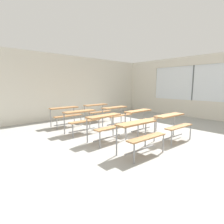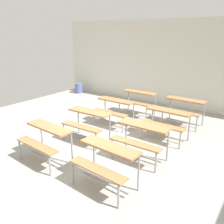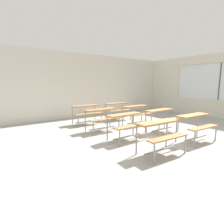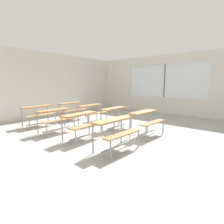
{
  "view_description": "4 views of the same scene",
  "coord_description": "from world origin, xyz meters",
  "px_view_note": "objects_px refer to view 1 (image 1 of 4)",
  "views": [
    {
      "loc": [
        -3.8,
        -3.3,
        1.6
      ],
      "look_at": [
        0.07,
        1.0,
        0.7
      ],
      "focal_mm": 28.0,
      "sensor_mm": 36.0,
      "label": 1
    },
    {
      "loc": [
        2.96,
        -3.57,
        2.54
      ],
      "look_at": [
        -0.69,
        1.49,
        0.45
      ],
      "focal_mm": 38.04,
      "sensor_mm": 36.0,
      "label": 2
    },
    {
      "loc": [
        -3.8,
        -3.3,
        1.6
      ],
      "look_at": [
        -0.62,
        1.2,
        0.7
      ],
      "focal_mm": 28.0,
      "sensor_mm": 36.0,
      "label": 3
    },
    {
      "loc": [
        -3.8,
        -3.3,
        1.6
      ],
      "look_at": [
        0.78,
        0.53,
        0.6
      ],
      "focal_mm": 28.0,
      "sensor_mm": 36.0,
      "label": 4
    }
  ],
  "objects_px": {
    "desk_bench_r1c1": "(141,116)",
    "desk_bench_r0c0": "(140,130)",
    "desk_bench_r3c0": "(66,112)",
    "desk_bench_r1c0": "(107,122)",
    "desk_bench_r0c1": "(173,121)",
    "desk_bench_r3c1": "(97,109)",
    "desk_bench_r2c1": "(116,112)",
    "desk_bench_r2c0": "(81,116)"
  },
  "relations": [
    {
      "from": "desk_bench_r1c0",
      "to": "desk_bench_r3c1",
      "type": "distance_m",
      "value": 2.86
    },
    {
      "from": "desk_bench_r0c0",
      "to": "desk_bench_r1c1",
      "type": "xyz_separation_m",
      "value": [
        1.52,
        1.2,
        0.0
      ]
    },
    {
      "from": "desk_bench_r1c0",
      "to": "desk_bench_r3c0",
      "type": "xyz_separation_m",
      "value": [
        -0.01,
        2.45,
        0.0
      ]
    },
    {
      "from": "desk_bench_r0c0",
      "to": "desk_bench_r1c0",
      "type": "height_order",
      "value": "same"
    },
    {
      "from": "desk_bench_r3c1",
      "to": "desk_bench_r1c1",
      "type": "bearing_deg",
      "value": -89.4
    },
    {
      "from": "desk_bench_r0c0",
      "to": "desk_bench_r2c0",
      "type": "distance_m",
      "value": 2.45
    },
    {
      "from": "desk_bench_r2c1",
      "to": "desk_bench_r3c0",
      "type": "xyz_separation_m",
      "value": [
        -1.53,
        1.26,
        0.0
      ]
    },
    {
      "from": "desk_bench_r0c1",
      "to": "desk_bench_r3c0",
      "type": "relative_size",
      "value": 1.02
    },
    {
      "from": "desk_bench_r0c0",
      "to": "desk_bench_r3c1",
      "type": "xyz_separation_m",
      "value": [
        1.54,
        3.66,
        0.0
      ]
    },
    {
      "from": "desk_bench_r0c1",
      "to": "desk_bench_r2c1",
      "type": "height_order",
      "value": "same"
    },
    {
      "from": "desk_bench_r1c0",
      "to": "desk_bench_r2c1",
      "type": "height_order",
      "value": "same"
    },
    {
      "from": "desk_bench_r1c0",
      "to": "desk_bench_r1c1",
      "type": "distance_m",
      "value": 1.5
    },
    {
      "from": "desk_bench_r1c1",
      "to": "desk_bench_r3c1",
      "type": "distance_m",
      "value": 2.46
    },
    {
      "from": "desk_bench_r1c1",
      "to": "desk_bench_r3c0",
      "type": "bearing_deg",
      "value": 120.4
    },
    {
      "from": "desk_bench_r2c1",
      "to": "desk_bench_r3c0",
      "type": "height_order",
      "value": "same"
    },
    {
      "from": "desk_bench_r2c0",
      "to": "desk_bench_r3c0",
      "type": "height_order",
      "value": "same"
    },
    {
      "from": "desk_bench_r2c1",
      "to": "desk_bench_r0c1",
      "type": "bearing_deg",
      "value": -89.76
    },
    {
      "from": "desk_bench_r1c1",
      "to": "desk_bench_r3c1",
      "type": "relative_size",
      "value": 1.0
    },
    {
      "from": "desk_bench_r3c0",
      "to": "desk_bench_r3c1",
      "type": "bearing_deg",
      "value": -0.4
    },
    {
      "from": "desk_bench_r0c1",
      "to": "desk_bench_r3c0",
      "type": "xyz_separation_m",
      "value": [
        -1.5,
        3.66,
        0.0
      ]
    },
    {
      "from": "desk_bench_r1c1",
      "to": "desk_bench_r0c0",
      "type": "bearing_deg",
      "value": -142.46
    },
    {
      "from": "desk_bench_r1c1",
      "to": "desk_bench_r2c1",
      "type": "bearing_deg",
      "value": 88.01
    },
    {
      "from": "desk_bench_r0c0",
      "to": "desk_bench_r0c1",
      "type": "relative_size",
      "value": 1.0
    },
    {
      "from": "desk_bench_r0c1",
      "to": "desk_bench_r1c1",
      "type": "distance_m",
      "value": 1.18
    },
    {
      "from": "desk_bench_r0c0",
      "to": "desk_bench_r1c1",
      "type": "bearing_deg",
      "value": 41.24
    },
    {
      "from": "desk_bench_r0c1",
      "to": "desk_bench_r2c1",
      "type": "distance_m",
      "value": 2.4
    },
    {
      "from": "desk_bench_r2c0",
      "to": "desk_bench_r0c1",
      "type": "bearing_deg",
      "value": -57.07
    },
    {
      "from": "desk_bench_r0c0",
      "to": "desk_bench_r2c0",
      "type": "relative_size",
      "value": 1.02
    },
    {
      "from": "desk_bench_r2c1",
      "to": "desk_bench_r3c1",
      "type": "xyz_separation_m",
      "value": [
        -0.01,
        1.23,
        0.0
      ]
    },
    {
      "from": "desk_bench_r0c1",
      "to": "desk_bench_r1c1",
      "type": "xyz_separation_m",
      "value": [
        0.0,
        1.18,
        0.0
      ]
    },
    {
      "from": "desk_bench_r1c0",
      "to": "desk_bench_r2c0",
      "type": "relative_size",
      "value": 1.01
    },
    {
      "from": "desk_bench_r2c0",
      "to": "desk_bench_r2c1",
      "type": "xyz_separation_m",
      "value": [
        1.59,
        -0.03,
        0.0
      ]
    },
    {
      "from": "desk_bench_r0c1",
      "to": "desk_bench_r2c0",
      "type": "height_order",
      "value": "same"
    },
    {
      "from": "desk_bench_r1c0",
      "to": "desk_bench_r1c1",
      "type": "relative_size",
      "value": 1.01
    },
    {
      "from": "desk_bench_r0c1",
      "to": "desk_bench_r1c1",
      "type": "height_order",
      "value": "same"
    },
    {
      "from": "desk_bench_r0c0",
      "to": "desk_bench_r3c1",
      "type": "distance_m",
      "value": 3.97
    },
    {
      "from": "desk_bench_r1c0",
      "to": "desk_bench_r3c0",
      "type": "distance_m",
      "value": 2.45
    },
    {
      "from": "desk_bench_r1c1",
      "to": "desk_bench_r2c0",
      "type": "bearing_deg",
      "value": 140.57
    },
    {
      "from": "desk_bench_r2c0",
      "to": "desk_bench_r3c0",
      "type": "xyz_separation_m",
      "value": [
        0.06,
        1.23,
        0.0
      ]
    },
    {
      "from": "desk_bench_r1c1",
      "to": "desk_bench_r3c1",
      "type": "bearing_deg",
      "value": 88.77
    },
    {
      "from": "desk_bench_r1c0",
      "to": "desk_bench_r1c1",
      "type": "xyz_separation_m",
      "value": [
        1.49,
        -0.03,
        0.0
      ]
    },
    {
      "from": "desk_bench_r2c1",
      "to": "desk_bench_r2c0",
      "type": "bearing_deg",
      "value": -179.96
    }
  ]
}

